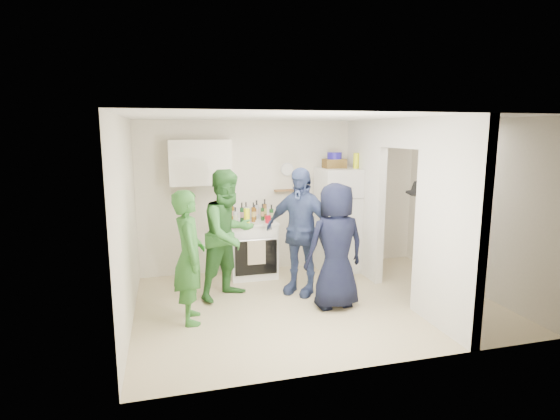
% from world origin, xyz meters
% --- Properties ---
extents(floor, '(4.80, 4.80, 0.00)m').
position_xyz_m(floor, '(0.00, 0.00, 0.00)').
color(floor, '#C3B389').
rests_on(floor, ground).
extents(wall_back, '(4.80, 0.00, 4.80)m').
position_xyz_m(wall_back, '(0.00, 1.70, 1.25)').
color(wall_back, silver).
rests_on(wall_back, floor).
extents(wall_front, '(4.80, 0.00, 4.80)m').
position_xyz_m(wall_front, '(0.00, -1.70, 1.25)').
color(wall_front, silver).
rests_on(wall_front, floor).
extents(wall_left, '(0.00, 3.40, 3.40)m').
position_xyz_m(wall_left, '(-2.40, 0.00, 1.25)').
color(wall_left, silver).
rests_on(wall_left, floor).
extents(wall_right, '(0.00, 3.40, 3.40)m').
position_xyz_m(wall_right, '(2.40, 0.00, 1.25)').
color(wall_right, silver).
rests_on(wall_right, floor).
extents(ceiling, '(4.80, 4.80, 0.00)m').
position_xyz_m(ceiling, '(0.00, 0.00, 2.50)').
color(ceiling, white).
rests_on(ceiling, wall_back).
extents(partition_pier_back, '(0.12, 1.20, 2.50)m').
position_xyz_m(partition_pier_back, '(1.20, 1.10, 1.25)').
color(partition_pier_back, silver).
rests_on(partition_pier_back, floor).
extents(partition_pier_front, '(0.12, 1.20, 2.50)m').
position_xyz_m(partition_pier_front, '(1.20, -1.10, 1.25)').
color(partition_pier_front, silver).
rests_on(partition_pier_front, floor).
extents(partition_header, '(0.12, 1.00, 0.40)m').
position_xyz_m(partition_header, '(1.20, 0.00, 2.30)').
color(partition_header, silver).
rests_on(partition_header, partition_pier_back).
extents(stove, '(0.76, 0.63, 0.91)m').
position_xyz_m(stove, '(-0.62, 1.37, 0.45)').
color(stove, white).
rests_on(stove, floor).
extents(upper_cabinet, '(0.95, 0.34, 0.70)m').
position_xyz_m(upper_cabinet, '(-1.40, 1.52, 1.85)').
color(upper_cabinet, silver).
rests_on(upper_cabinet, wall_back).
extents(fridge, '(0.71, 0.69, 1.73)m').
position_xyz_m(fridge, '(0.88, 1.34, 0.86)').
color(fridge, white).
rests_on(fridge, floor).
extents(wicker_basket, '(0.35, 0.25, 0.15)m').
position_xyz_m(wicker_basket, '(0.78, 1.39, 1.80)').
color(wicker_basket, brown).
rests_on(wicker_basket, fridge).
extents(blue_bowl, '(0.24, 0.24, 0.11)m').
position_xyz_m(blue_bowl, '(0.78, 1.39, 1.93)').
color(blue_bowl, '#1D148D').
rests_on(blue_bowl, wicker_basket).
extents(yellow_cup_stack_top, '(0.09, 0.09, 0.25)m').
position_xyz_m(yellow_cup_stack_top, '(1.10, 1.24, 1.85)').
color(yellow_cup_stack_top, '#DDED14').
rests_on(yellow_cup_stack_top, fridge).
extents(wall_clock, '(0.22, 0.02, 0.22)m').
position_xyz_m(wall_clock, '(0.05, 1.68, 1.70)').
color(wall_clock, white).
rests_on(wall_clock, wall_back).
extents(spice_shelf, '(0.35, 0.08, 0.03)m').
position_xyz_m(spice_shelf, '(0.00, 1.65, 1.35)').
color(spice_shelf, olive).
rests_on(spice_shelf, wall_back).
extents(nook_window, '(0.03, 0.70, 0.80)m').
position_xyz_m(nook_window, '(2.38, 0.20, 1.65)').
color(nook_window, black).
rests_on(nook_window, wall_right).
extents(nook_window_frame, '(0.04, 0.76, 0.86)m').
position_xyz_m(nook_window_frame, '(2.36, 0.20, 1.65)').
color(nook_window_frame, white).
rests_on(nook_window_frame, wall_right).
extents(nook_valance, '(0.04, 0.82, 0.18)m').
position_xyz_m(nook_valance, '(2.34, 0.20, 2.00)').
color(nook_valance, white).
rests_on(nook_valance, wall_right).
extents(yellow_cup_stack_stove, '(0.09, 0.09, 0.25)m').
position_xyz_m(yellow_cup_stack_stove, '(-0.74, 1.15, 1.03)').
color(yellow_cup_stack_stove, '#FCFF15').
rests_on(yellow_cup_stack_stove, stove).
extents(red_cup, '(0.09, 0.09, 0.12)m').
position_xyz_m(red_cup, '(-0.40, 1.17, 0.97)').
color(red_cup, red).
rests_on(red_cup, stove).
extents(person_green_left, '(0.40, 0.60, 1.64)m').
position_xyz_m(person_green_left, '(-1.69, -0.13, 0.82)').
color(person_green_left, '#2C692A').
rests_on(person_green_left, floor).
extents(person_green_center, '(1.12, 1.06, 1.82)m').
position_xyz_m(person_green_center, '(-1.11, 0.55, 0.91)').
color(person_green_center, '#347734').
rests_on(person_green_center, floor).
extents(person_denim, '(1.09, 1.06, 1.83)m').
position_xyz_m(person_denim, '(-0.10, 0.45, 0.92)').
color(person_denim, '#39507C').
rests_on(person_denim, floor).
extents(person_navy, '(0.86, 0.60, 1.67)m').
position_xyz_m(person_navy, '(0.20, -0.16, 0.84)').
color(person_navy, black).
rests_on(person_navy, floor).
extents(person_nook, '(1.11, 1.25, 1.68)m').
position_xyz_m(person_nook, '(1.68, 0.06, 0.84)').
color(person_nook, black).
rests_on(person_nook, floor).
extents(bottle_a, '(0.06, 0.06, 0.31)m').
position_xyz_m(bottle_a, '(-0.91, 1.50, 1.06)').
color(bottle_a, brown).
rests_on(bottle_a, stove).
extents(bottle_b, '(0.06, 0.06, 0.32)m').
position_xyz_m(bottle_b, '(-0.79, 1.31, 1.07)').
color(bottle_b, '#184A27').
rests_on(bottle_b, stove).
extents(bottle_c, '(0.06, 0.06, 0.29)m').
position_xyz_m(bottle_c, '(-0.69, 1.52, 1.05)').
color(bottle_c, '#ABAFB9').
rests_on(bottle_c, stove).
extents(bottle_d, '(0.06, 0.06, 0.31)m').
position_xyz_m(bottle_d, '(-0.60, 1.32, 1.06)').
color(bottle_d, brown).
rests_on(bottle_d, stove).
extents(bottle_e, '(0.07, 0.07, 0.31)m').
position_xyz_m(bottle_e, '(-0.51, 1.54, 1.06)').
color(bottle_e, '#A5ADB6').
rests_on(bottle_e, stove).
extents(bottle_f, '(0.06, 0.06, 0.27)m').
position_xyz_m(bottle_f, '(-0.44, 1.40, 1.05)').
color(bottle_f, '#143917').
rests_on(bottle_f, stove).
extents(bottle_g, '(0.07, 0.07, 0.33)m').
position_xyz_m(bottle_g, '(-0.38, 1.51, 1.07)').
color(bottle_g, brown).
rests_on(bottle_g, stove).
extents(bottle_h, '(0.07, 0.07, 0.27)m').
position_xyz_m(bottle_h, '(-0.91, 1.23, 1.04)').
color(bottle_h, '#A6ABB2').
rests_on(bottle_h, stove).
extents(bottle_i, '(0.07, 0.07, 0.25)m').
position_xyz_m(bottle_i, '(-0.56, 1.49, 1.03)').
color(bottle_i, '#583C0F').
rests_on(bottle_i, stove).
extents(bottle_j, '(0.07, 0.07, 0.28)m').
position_xyz_m(bottle_j, '(-0.33, 1.26, 1.05)').
color(bottle_j, '#1B5124').
rests_on(bottle_j, stove).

